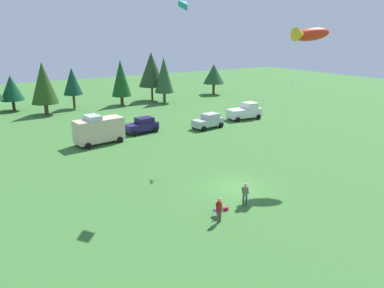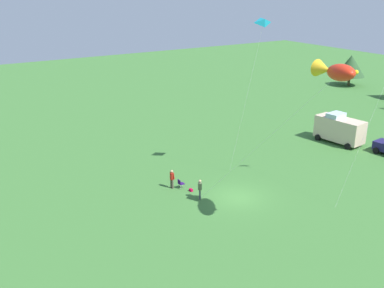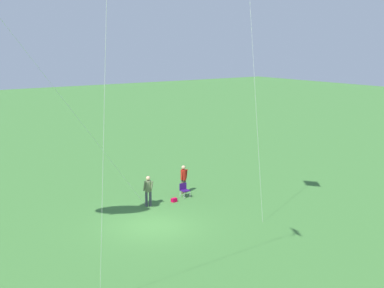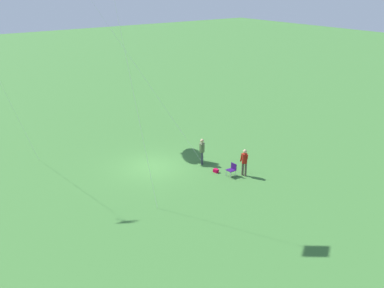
# 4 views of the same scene
# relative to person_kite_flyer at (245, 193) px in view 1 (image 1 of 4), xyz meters

# --- Properties ---
(ground_plane) EXTENTS (160.00, 160.00, 0.00)m
(ground_plane) POSITION_rel_person_kite_flyer_xyz_m (1.49, 2.94, -1.02)
(ground_plane) COLOR #3A6F31
(person_kite_flyer) EXTENTS (0.53, 0.48, 1.74)m
(person_kite_flyer) POSITION_rel_person_kite_flyer_xyz_m (0.00, 0.00, 0.00)
(person_kite_flyer) COLOR #3A3B49
(person_kite_flyer) RESTS_ON ground
(folding_chair) EXTENTS (0.49, 0.49, 0.82)m
(folding_chair) POSITION_rel_person_kite_flyer_xyz_m (-2.65, -0.33, -0.53)
(folding_chair) COLOR #2C0F57
(folding_chair) RESTS_ON ground
(person_spectator) EXTENTS (0.58, 0.41, 1.74)m
(person_spectator) POSITION_rel_person_kite_flyer_xyz_m (-3.05, -0.97, 0.00)
(person_spectator) COLOR brown
(person_spectator) RESTS_ON ground
(backpack_on_grass) EXTENTS (0.35, 0.26, 0.22)m
(backpack_on_grass) POSITION_rel_person_kite_flyer_xyz_m (-1.63, 0.13, -0.91)
(backpack_on_grass) COLOR #B90632
(backpack_on_grass) RESTS_ON ground
(van_camper_beige) EXTENTS (5.63, 3.14, 3.34)m
(van_camper_beige) POSITION_rel_person_kite_flyer_xyz_m (-3.55, 21.04, 0.62)
(van_camper_beige) COLOR beige
(van_camper_beige) RESTS_ON ground
(car_navy_hatch) EXTENTS (4.35, 2.54, 1.89)m
(car_navy_hatch) POSITION_rel_person_kite_flyer_xyz_m (2.54, 22.78, -0.07)
(car_navy_hatch) COLOR #1E1A4C
(car_navy_hatch) RESTS_ON ground
(car_silver_compact) EXTENTS (4.39, 2.64, 1.89)m
(car_silver_compact) POSITION_rel_person_kite_flyer_xyz_m (10.91, 20.27, -0.07)
(car_silver_compact) COLOR #AEBCBA
(car_silver_compact) RESTS_ON ground
(truck_white_pickup) EXTENTS (5.14, 2.73, 2.34)m
(truck_white_pickup) POSITION_rel_person_kite_flyer_xyz_m (18.44, 21.77, 0.08)
(truck_white_pickup) COLOR silver
(truck_white_pickup) RESTS_ON ground
(treeline_distant) EXTENTS (55.55, 11.02, 8.72)m
(treeline_distant) POSITION_rel_person_kite_flyer_xyz_m (2.16, 42.90, 3.52)
(treeline_distant) COLOR #4A3D29
(treeline_distant) RESTS_ON ground
(kite_large_fish) EXTENTS (11.69, 5.22, 12.66)m
(kite_large_fish) POSITION_rel_person_kite_flyer_xyz_m (9.66, 3.79, 10.91)
(kite_large_fish) COLOR red
(kite_large_fish) RESTS_ON ground
(kite_delta_teal) EXTENTS (3.17, 1.81, 14.53)m
(kite_delta_teal) POSITION_rel_person_kite_flyer_xyz_m (-0.75, 6.75, 13.06)
(kite_delta_teal) COLOR teal
(kite_delta_teal) RESTS_ON ground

